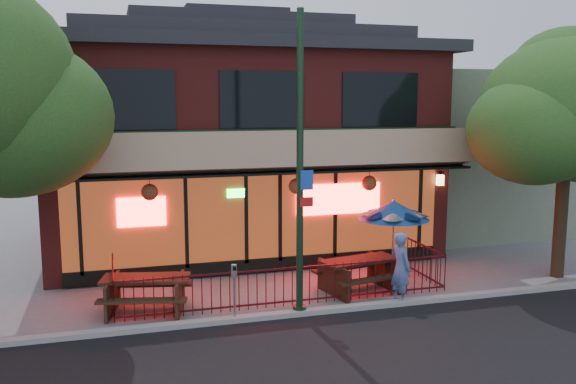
% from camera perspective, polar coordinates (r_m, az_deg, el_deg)
% --- Properties ---
extents(ground, '(80.00, 80.00, 0.00)m').
position_cam_1_polar(ground, '(15.03, 0.62, -10.82)').
color(ground, gray).
rests_on(ground, ground).
extents(curb, '(80.00, 0.25, 0.12)m').
position_cam_1_polar(curb, '(14.55, 1.20, -11.23)').
color(curb, '#999993').
rests_on(curb, ground).
extents(restaurant_building, '(12.96, 9.49, 8.05)m').
position_cam_1_polar(restaurant_building, '(21.09, -4.98, 6.21)').
color(restaurant_building, maroon).
rests_on(restaurant_building, ground).
extents(neighbor_building, '(6.00, 7.00, 6.00)m').
position_cam_1_polar(neighbor_building, '(25.05, 15.45, 3.73)').
color(neighbor_building, slate).
rests_on(neighbor_building, ground).
extents(patio_fence, '(8.44, 2.62, 1.00)m').
position_cam_1_polar(patio_fence, '(15.29, 0.08, -7.99)').
color(patio_fence, '#3D0D14').
rests_on(patio_fence, ground).
extents(street_light, '(0.43, 0.32, 7.00)m').
position_cam_1_polar(street_light, '(13.91, 1.13, 0.96)').
color(street_light, black).
rests_on(street_light, ground).
extents(street_tree_right, '(4.80, 4.80, 7.02)m').
position_cam_1_polar(street_tree_right, '(18.64, 24.71, 7.71)').
color(street_tree_right, '#34271A').
rests_on(street_tree_right, ground).
extents(picnic_table_left, '(2.33, 1.97, 0.87)m').
position_cam_1_polar(picnic_table_left, '(14.95, -13.14, -8.85)').
color(picnic_table_left, '#3E2516').
rests_on(picnic_table_left, ground).
extents(picnic_table_right, '(2.32, 1.95, 0.88)m').
position_cam_1_polar(picnic_table_right, '(16.20, 6.71, -7.28)').
color(picnic_table_right, '#321B11').
rests_on(picnic_table_right, ground).
extents(patio_umbrella, '(1.99, 2.00, 2.28)m').
position_cam_1_polar(patio_umbrella, '(17.29, 9.86, -1.68)').
color(patio_umbrella, gray).
rests_on(patio_umbrella, ground).
extents(pedestrian, '(0.56, 0.73, 1.79)m').
position_cam_1_polar(pedestrian, '(15.39, 10.51, -7.00)').
color(pedestrian, '#4F679F').
rests_on(pedestrian, ground).
extents(parking_meter_near, '(0.15, 0.13, 1.34)m').
position_cam_1_polar(parking_meter_near, '(13.94, -5.05, -8.49)').
color(parking_meter_near, gray).
rests_on(parking_meter_near, ground).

